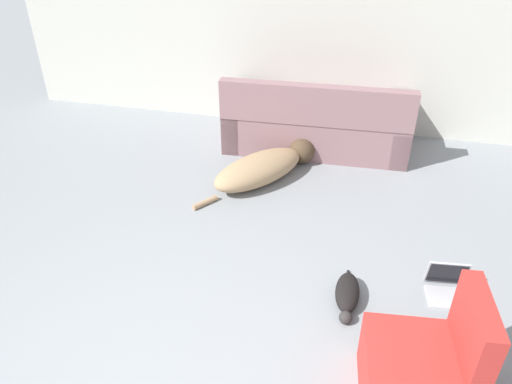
{
  "coord_description": "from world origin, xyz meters",
  "views": [
    {
      "loc": [
        0.96,
        -1.51,
        2.8
      ],
      "look_at": [
        0.18,
        1.84,
        0.54
      ],
      "focal_mm": 35.0,
      "sensor_mm": 36.0,
      "label": 1
    }
  ],
  "objects_px": {
    "side_chair": "(423,366)",
    "laptop_open": "(447,283)",
    "couch": "(316,124)",
    "dog": "(265,167)",
    "cat": "(347,294)"
  },
  "relations": [
    {
      "from": "side_chair",
      "to": "laptop_open",
      "type": "bearing_deg",
      "value": 159.61
    },
    {
      "from": "dog",
      "to": "side_chair",
      "type": "distance_m",
      "value": 2.77
    },
    {
      "from": "laptop_open",
      "to": "side_chair",
      "type": "xyz_separation_m",
      "value": [
        -0.26,
        -1.0,
        0.19
      ]
    },
    {
      "from": "laptop_open",
      "to": "couch",
      "type": "bearing_deg",
      "value": 114.98
    },
    {
      "from": "couch",
      "to": "dog",
      "type": "xyz_separation_m",
      "value": [
        -0.42,
        -0.85,
        -0.14
      ]
    },
    {
      "from": "dog",
      "to": "laptop_open",
      "type": "height_order",
      "value": "dog"
    },
    {
      "from": "cat",
      "to": "laptop_open",
      "type": "bearing_deg",
      "value": 108.96
    },
    {
      "from": "dog",
      "to": "side_chair",
      "type": "relative_size",
      "value": 1.67
    },
    {
      "from": "dog",
      "to": "laptop_open",
      "type": "bearing_deg",
      "value": -90.57
    },
    {
      "from": "laptop_open",
      "to": "side_chair",
      "type": "relative_size",
      "value": 0.41
    },
    {
      "from": "couch",
      "to": "laptop_open",
      "type": "height_order",
      "value": "couch"
    },
    {
      "from": "laptop_open",
      "to": "side_chair",
      "type": "height_order",
      "value": "side_chair"
    },
    {
      "from": "couch",
      "to": "laptop_open",
      "type": "bearing_deg",
      "value": 118.82
    },
    {
      "from": "dog",
      "to": "couch",
      "type": "bearing_deg",
      "value": 10.24
    },
    {
      "from": "couch",
      "to": "side_chair",
      "type": "bearing_deg",
      "value": 106.11
    }
  ]
}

